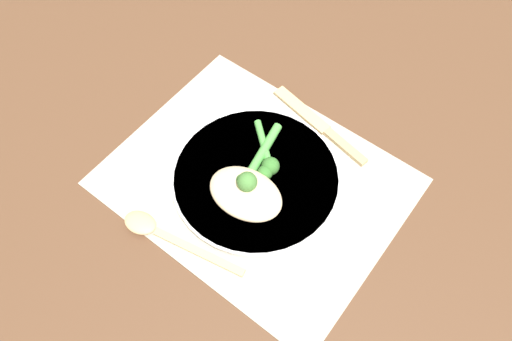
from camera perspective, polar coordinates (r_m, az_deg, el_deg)
name	(u,v)px	position (r m, az deg, el deg)	size (l,w,h in m)	color
ground_plane	(256,182)	(0.75, 0.00, -1.32)	(3.00, 3.00, 0.00)	brown
placemat	(256,181)	(0.74, 0.00, -1.24)	(0.42, 0.33, 0.00)	#B2A893
plate	(256,178)	(0.74, 0.00, -0.84)	(0.25, 0.25, 0.01)	white
chicken_fillet	(246,194)	(0.70, -1.19, -2.65)	(0.12, 0.09, 0.03)	beige
pesto_dollop_primary	(247,182)	(0.68, -1.02, -1.30)	(0.03, 0.03, 0.03)	#477F38
broccoli_stalk_left	(246,175)	(0.72, -1.17, -0.52)	(0.05, 0.14, 0.03)	#51A847
broccoli_stalk_rear	(267,162)	(0.73, 1.28, 0.96)	(0.08, 0.08, 0.03)	#51A847
knife	(321,126)	(0.80, 7.40, 5.11)	(0.19, 0.05, 0.01)	tan
spoon	(155,230)	(0.71, -11.48, -6.68)	(0.19, 0.06, 0.01)	tan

